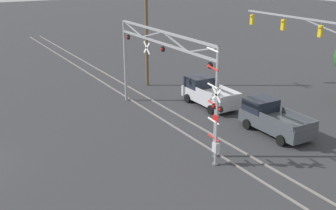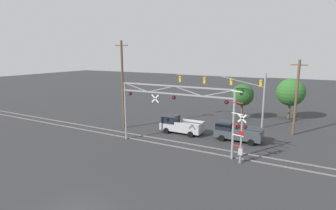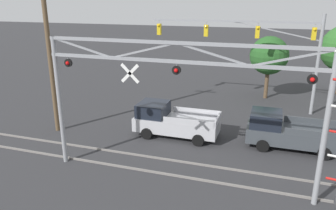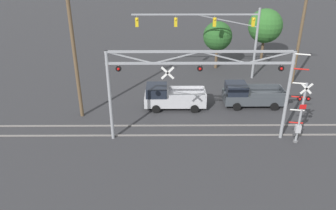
{
  "view_description": "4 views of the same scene",
  "coord_description": "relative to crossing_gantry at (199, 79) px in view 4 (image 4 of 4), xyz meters",
  "views": [
    {
      "loc": [
        23.52,
        -0.33,
        10.65
      ],
      "look_at": [
        1.45,
        12.6,
        1.87
      ],
      "focal_mm": 45.0,
      "sensor_mm": 36.0,
      "label": 1
    },
    {
      "loc": [
        11.42,
        -9.55,
        9.49
      ],
      "look_at": [
        -1.16,
        14.0,
        4.19
      ],
      "focal_mm": 28.0,
      "sensor_mm": 36.0,
      "label": 2
    },
    {
      "loc": [
        3.83,
        0.18,
        8.05
      ],
      "look_at": [
        -1.41,
        16.24,
        2.55
      ],
      "focal_mm": 35.0,
      "sensor_mm": 36.0,
      "label": 3
    },
    {
      "loc": [
        -2.21,
        -6.94,
        12.22
      ],
      "look_at": [
        -2.05,
        15.2,
        1.58
      ],
      "focal_mm": 35.0,
      "sensor_mm": 36.0,
      "label": 4
    }
  ],
  "objects": [
    {
      "name": "background_tree_far_left_verge",
      "position": [
        3.44,
        15.08,
        -0.9
      ],
      "size": [
        3.14,
        3.14,
        5.2
      ],
      "color": "brown",
      "rests_on": "ground_plane"
    },
    {
      "name": "crossing_gantry",
      "position": [
        0.0,
        0.0,
        0.0
      ],
      "size": [
        12.15,
        0.27,
        6.41
      ],
      "color": "gray",
      "rests_on": "ground_plane"
    },
    {
      "name": "background_tree_beyond_span",
      "position": [
        9.48,
        18.39,
        -0.52
      ],
      "size": [
        3.96,
        3.96,
        5.98
      ],
      "color": "brown",
      "rests_on": "ground_plane"
    },
    {
      "name": "pickup_truck_lead",
      "position": [
        -1.73,
        5.02,
        -3.59
      ],
      "size": [
        5.09,
        2.34,
        1.97
      ],
      "color": "#B7B7BC",
      "rests_on": "ground_plane"
    },
    {
      "name": "pickup_truck_following",
      "position": [
        4.95,
        5.41,
        -3.59
      ],
      "size": [
        5.03,
        2.34,
        1.97
      ],
      "color": "#3D4247",
      "rests_on": "ground_plane"
    },
    {
      "name": "traffic_signal_span",
      "position": [
        3.33,
        11.88,
        0.52
      ],
      "size": [
        12.36,
        0.39,
        7.09
      ],
      "color": "gray",
      "rests_on": "ground_plane"
    },
    {
      "name": "crossing_signal_mast",
      "position": [
        6.78,
        -0.6,
        -2.22
      ],
      "size": [
        1.52,
        0.35,
        6.4
      ],
      "color": "gray",
      "rests_on": "ground_plane"
    },
    {
      "name": "utility_pole_right",
      "position": [
        10.47,
        10.48,
        0.02
      ],
      "size": [
        1.8,
        0.28,
        8.78
      ],
      "color": "brown",
      "rests_on": "ground_plane"
    },
    {
      "name": "utility_pole_left",
      "position": [
        -8.94,
        3.48,
        1.14
      ],
      "size": [
        1.8,
        0.28,
        11.0
      ],
      "color": "brown",
      "rests_on": "ground_plane"
    },
    {
      "name": "rail_track_near",
      "position": [
        0.02,
        0.28,
        -4.46
      ],
      "size": [
        80.0,
        0.08,
        0.1
      ],
      "primitive_type": "cube",
      "color": "gray",
      "rests_on": "ground_plane"
    },
    {
      "name": "rail_track_far",
      "position": [
        0.02,
        1.72,
        -4.46
      ],
      "size": [
        80.0,
        0.08,
        0.1
      ],
      "primitive_type": "cube",
      "color": "gray",
      "rests_on": "ground_plane"
    }
  ]
}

